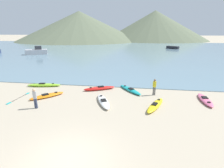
{
  "coord_description": "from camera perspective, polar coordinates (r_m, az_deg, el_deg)",
  "views": [
    {
      "loc": [
        2.95,
        -6.11,
        5.68
      ],
      "look_at": [
        0.55,
        10.44,
        0.5
      ],
      "focal_mm": 28.0,
      "sensor_mm": 36.0,
      "label": 1
    }
  ],
  "objects": [
    {
      "name": "kayak_on_sand_0",
      "position": [
        16.49,
        -20.44,
        -3.58
      ],
      "size": [
        2.61,
        2.66,
        0.31
      ],
      "color": "orange",
      "rests_on": "ground_plane"
    },
    {
      "name": "kayak_on_sand_4",
      "position": [
        19.65,
        -21.33,
        -0.31
      ],
      "size": [
        3.54,
        1.15,
        0.37
      ],
      "color": "#8CCC2D",
      "rests_on": "ground_plane"
    },
    {
      "name": "person_near_foreground",
      "position": [
        14.25,
        -23.88,
        -3.95
      ],
      "size": [
        0.32,
        0.22,
        1.57
      ],
      "color": "#384260",
      "rests_on": "ground_plane"
    },
    {
      "name": "person_near_waterline",
      "position": [
        16.15,
        13.69,
        -0.64
      ],
      "size": [
        0.31,
        0.24,
        1.51
      ],
      "color": "#4C4C4C",
      "rests_on": "ground_plane"
    },
    {
      "name": "moored_boat_1",
      "position": [
        46.23,
        -23.38,
        9.72
      ],
      "size": [
        5.33,
        4.15,
        2.0
      ],
      "color": "#B2B2B7",
      "rests_on": "bay_water"
    },
    {
      "name": "kayak_on_sand_2",
      "position": [
        14.28,
        -2.86,
        -5.64
      ],
      "size": [
        1.91,
        3.24,
        0.33
      ],
      "color": "white",
      "rests_on": "ground_plane"
    },
    {
      "name": "kayak_on_sand_5",
      "position": [
        16.47,
        28.13,
        -4.57
      ],
      "size": [
        0.76,
        3.01,
        0.33
      ],
      "color": "#E5668C",
      "rests_on": "ground_plane"
    },
    {
      "name": "ground_plane",
      "position": [
        8.85,
        -14.55,
        -23.39
      ],
      "size": [
        400.0,
        400.0,
        0.0
      ],
      "primitive_type": "plane",
      "color": "tan"
    },
    {
      "name": "kayak_on_sand_3",
      "position": [
        17.05,
        5.94,
        -1.85
      ],
      "size": [
        2.52,
        3.05,
        0.32
      ],
      "color": "teal",
      "rests_on": "ground_plane"
    },
    {
      "name": "far_hill_midleft",
      "position": [
        110.5,
        13.78,
        18.08
      ],
      "size": [
        59.7,
        59.7,
        16.48
      ],
      "primitive_type": "cone",
      "color": "#5B664C",
      "rests_on": "ground_plane"
    },
    {
      "name": "moored_boat_2",
      "position": [
        59.08,
        19.2,
        11.22
      ],
      "size": [
        3.81,
        3.26,
        0.8
      ],
      "color": "black",
      "rests_on": "bay_water"
    },
    {
      "name": "far_hill_left",
      "position": [
        103.59,
        -10.55,
        18.12
      ],
      "size": [
        67.33,
        67.33,
        15.59
      ],
      "primitive_type": "cone",
      "color": "#5B664C",
      "rests_on": "ground_plane"
    },
    {
      "name": "bay_water",
      "position": [
        52.44,
        5.06,
        10.97
      ],
      "size": [
        160.0,
        70.0,
        0.06
      ],
      "primitive_type": "cube",
      "color": "slate",
      "rests_on": "ground_plane"
    },
    {
      "name": "loose_paddle",
      "position": [
        17.28,
        -28.13,
        -4.06
      ],
      "size": [
        0.36,
        2.79,
        0.03
      ],
      "color": "black",
      "rests_on": "ground_plane"
    },
    {
      "name": "kayak_on_sand_6",
      "position": [
        17.33,
        -4.13,
        -1.41
      ],
      "size": [
        3.11,
        1.91,
        0.37
      ],
      "color": "red",
      "rests_on": "ground_plane"
    },
    {
      "name": "kayak_on_sand_1",
      "position": [
        13.93,
        13.97,
        -6.72
      ],
      "size": [
        1.85,
        3.16,
        0.35
      ],
      "color": "yellow",
      "rests_on": "ground_plane"
    }
  ]
}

